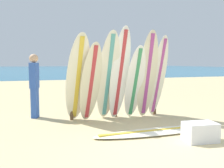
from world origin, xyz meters
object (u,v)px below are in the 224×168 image
object	(u,v)px
surfboard_leaning_far_left	(78,79)
cooler_box	(200,132)
surfboard_leaning_center_right	(135,82)
surfboard_leaning_center	(120,74)
beachgoer_standing	(34,83)
surfboard_lying_on_sand	(158,131)
small_boat_offshore	(109,70)
surfboard_leaning_far_right	(158,76)
surfboard_leaning_left	(91,83)
surfboard_rack	(115,91)
surfboard_leaning_center_left	(108,77)
surfboard_leaning_right	(147,75)

from	to	relation	value
surfboard_leaning_far_left	cooler_box	xyz separation A→B (m)	(1.93, -2.15, -0.92)
surfboard_leaning_center_right	cooler_box	size ratio (longest dim) A/B	3.23
surfboard_leaning_center	beachgoer_standing	distance (m)	2.31
surfboard_leaning_center_right	surfboard_lying_on_sand	xyz separation A→B (m)	(-0.07, -1.39, -0.93)
surfboard_lying_on_sand	small_boat_offshore	world-z (taller)	small_boat_offshore
surfboard_leaning_far_right	small_boat_offshore	world-z (taller)	surfboard_leaning_far_right
surfboard_leaning_left	small_boat_offshore	distance (m)	35.75
surfboard_rack	surfboard_leaning_left	bearing A→B (deg)	-151.57
surfboard_leaning_far_left	surfboard_leaning_center	xyz separation A→B (m)	(1.08, -0.03, 0.10)
surfboard_rack	surfboard_leaning_far_right	world-z (taller)	surfboard_leaning_far_right
beachgoer_standing	surfboard_leaning_center_left	bearing A→B (deg)	-28.05
beachgoer_standing	surfboard_leaning_center_right	bearing A→B (deg)	-21.19
surfboard_leaning_far_right	surfboard_lying_on_sand	distance (m)	2.01
small_boat_offshore	surfboard_leaning_far_left	bearing A→B (deg)	-108.86
surfboard_leaning_far_left	small_boat_offshore	bearing A→B (deg)	71.14
surfboard_leaning_center_left	surfboard_lying_on_sand	distance (m)	1.91
surfboard_leaning_center_left	small_boat_offshore	xyz separation A→B (m)	(10.78, 33.86, -0.88)
surfboard_leaning_far_left	surfboard_leaning_center_right	world-z (taller)	surfboard_leaning_far_left
surfboard_leaning_far_right	surfboard_leaning_center_left	bearing A→B (deg)	-177.23
surfboard_lying_on_sand	surfboard_rack	bearing A→B (deg)	100.79
surfboard_leaning_right	beachgoer_standing	xyz separation A→B (m)	(-2.87, 0.98, -0.22)
surfboard_leaning_left	cooler_box	size ratio (longest dim) A/B	3.31
surfboard_leaning_right	beachgoer_standing	distance (m)	3.04
surfboard_leaning_center_right	beachgoer_standing	xyz separation A→B (m)	(-2.51, 0.97, -0.02)
surfboard_leaning_center_left	surfboard_leaning_center_right	xyz separation A→B (m)	(0.73, -0.02, -0.17)
surfboard_leaning_far_left	surfboard_leaning_right	bearing A→B (deg)	-1.00
surfboard_leaning_right	surfboard_rack	bearing A→B (deg)	152.86
surfboard_leaning_far_left	surfboard_leaning_center_left	size ratio (longest dim) A/B	0.96
surfboard_rack	surfboard_leaning_center	bearing A→B (deg)	-92.93
surfboard_lying_on_sand	small_boat_offshore	distance (m)	36.70
small_boat_offshore	surfboard_leaning_center_left	bearing A→B (deg)	-107.67
surfboard_rack	surfboard_lying_on_sand	xyz separation A→B (m)	(0.34, -1.77, -0.68)
surfboard_leaning_right	small_boat_offshore	xyz separation A→B (m)	(9.69, 33.89, -0.91)
surfboard_leaning_center	surfboard_leaning_right	world-z (taller)	surfboard_leaning_center
surfboard_leaning_right	surfboard_lying_on_sand	world-z (taller)	surfboard_leaning_right
surfboard_leaning_center_left	surfboard_leaning_center_right	bearing A→B (deg)	-1.95
surfboard_leaning_center	surfboard_leaning_center_right	world-z (taller)	surfboard_leaning_center
surfboard_rack	surfboard_leaning_center_right	world-z (taller)	surfboard_leaning_center_right
surfboard_leaning_right	surfboard_leaning_center_right	bearing A→B (deg)	178.38
surfboard_leaning_left	surfboard_leaning_center_left	size ratio (longest dim) A/B	0.87
surfboard_lying_on_sand	cooler_box	bearing A→B (deg)	-56.47
small_boat_offshore	cooler_box	bearing A→B (deg)	-104.98
surfboard_rack	surfboard_leaning_far_right	xyz separation A→B (m)	(1.15, -0.29, 0.39)
surfboard_rack	surfboard_lying_on_sand	distance (m)	1.93
small_boat_offshore	beachgoer_standing	bearing A→B (deg)	-110.89
surfboard_leaning_left	surfboard_lying_on_sand	size ratio (longest dim) A/B	0.70
surfboard_leaning_far_right	cooler_box	size ratio (longest dim) A/B	3.71
surfboard_leaning_left	surfboard_leaning_right	xyz separation A→B (m)	(1.56, 0.04, 0.17)
cooler_box	surfboard_lying_on_sand	bearing A→B (deg)	129.40
surfboard_leaning_far_left	surfboard_leaning_left	distance (m)	0.33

